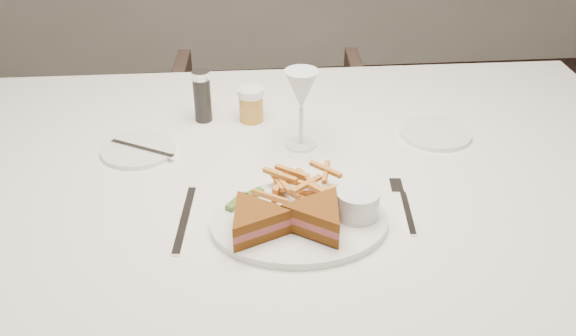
{
  "coord_description": "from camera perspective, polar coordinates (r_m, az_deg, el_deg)",
  "views": [
    {
      "loc": [
        -0.21,
        -0.93,
        1.45
      ],
      "look_at": [
        -0.12,
        0.12,
        0.8
      ],
      "focal_mm": 40.0,
      "sensor_mm": 36.0,
      "label": 1
    }
  ],
  "objects": [
    {
      "name": "chair_far",
      "position": [
        2.21,
        -1.63,
        1.49
      ],
      "size": [
        0.69,
        0.65,
        0.67
      ],
      "primitive_type": "imported",
      "rotation": [
        0.0,
        0.0,
        3.09
      ],
      "color": "#48352C",
      "rests_on": "ground"
    },
    {
      "name": "table_setting",
      "position": [
        1.22,
        0.47,
        -0.86
      ],
      "size": [
        0.82,
        0.6,
        0.18
      ],
      "color": "white",
      "rests_on": "table"
    },
    {
      "name": "table",
      "position": [
        1.53,
        -0.17,
        -12.65
      ],
      "size": [
        1.66,
        1.12,
        0.75
      ],
      "primitive_type": "cube",
      "rotation": [
        0.0,
        0.0,
        -0.01
      ],
      "color": "white",
      "rests_on": "ground"
    }
  ]
}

